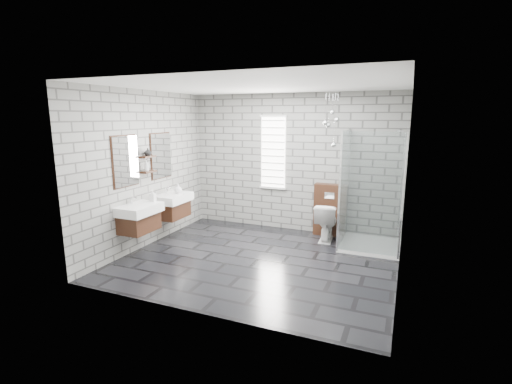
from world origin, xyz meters
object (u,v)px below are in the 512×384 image
Objects in this scene: vanity_right at (171,199)px; cistern_panel at (330,210)px; vanity_left at (138,210)px; shower_enclosure at (365,220)px; toilet at (326,222)px.

cistern_panel is (2.70, 1.30, -0.26)m from vanity_right.
cistern_panel is at bearing 25.72° from vanity_right.
vanity_right is (0.00, 0.93, 0.00)m from vanity_left.
shower_enclosure is (0.70, -0.52, 0.00)m from cistern_panel.
toilet is at bearing -90.00° from cistern_panel.
shower_enclosure is (3.41, 0.79, -0.25)m from vanity_right.
vanity_right is 2.91m from toilet.
vanity_left is 0.77× the size of shower_enclosure.
vanity_left is at bearing 31.23° from toilet.
cistern_panel is 0.49× the size of shower_enclosure.
vanity_left is at bearing -153.29° from shower_enclosure.
vanity_left and vanity_right have the same top height.
vanity_right is 3.01m from cistern_panel.
toilet is at bearing 20.30° from vanity_right.
vanity_left is 3.82m from shower_enclosure.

